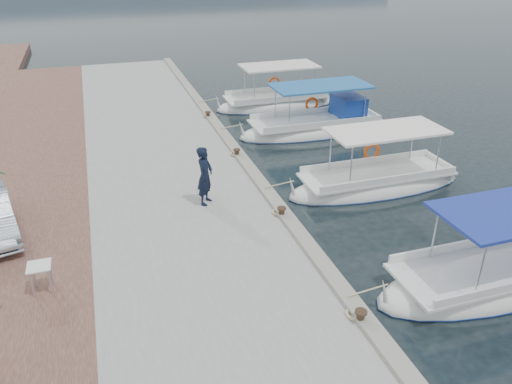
% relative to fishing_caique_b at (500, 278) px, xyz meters
% --- Properties ---
extents(ground, '(400.00, 400.00, 0.00)m').
position_rel_fishing_caique_b_xyz_m(ground, '(-4.26, 2.76, -0.12)').
color(ground, black).
rests_on(ground, ground).
extents(concrete_quay, '(6.00, 40.00, 0.50)m').
position_rel_fishing_caique_b_xyz_m(concrete_quay, '(-7.26, 7.76, 0.13)').
color(concrete_quay, gray).
rests_on(concrete_quay, ground).
extents(quay_curb, '(0.44, 40.00, 0.12)m').
position_rel_fishing_caique_b_xyz_m(quay_curb, '(-4.48, 7.76, 0.44)').
color(quay_curb, gray).
rests_on(quay_curb, concrete_quay).
extents(cobblestone_strip, '(4.00, 40.00, 0.50)m').
position_rel_fishing_caique_b_xyz_m(cobblestone_strip, '(-12.26, 7.76, 0.13)').
color(cobblestone_strip, brown).
rests_on(cobblestone_strip, ground).
extents(fishing_caique_b, '(7.35, 2.36, 2.83)m').
position_rel_fishing_caique_b_xyz_m(fishing_caique_b, '(0.00, 0.00, 0.00)').
color(fishing_caique_b, white).
rests_on(fishing_caique_b, ground).
extents(fishing_caique_c, '(6.89, 2.14, 2.83)m').
position_rel_fishing_caique_b_xyz_m(fishing_caique_c, '(-0.23, 6.05, 0.00)').
color(fishing_caique_c, white).
rests_on(fishing_caique_c, ground).
extents(fishing_caique_d, '(7.48, 2.43, 2.83)m').
position_rel_fishing_caique_b_xyz_m(fishing_caique_d, '(0.17, 12.21, 0.06)').
color(fishing_caique_d, white).
rests_on(fishing_caique_d, ground).
extents(fishing_caique_e, '(6.69, 2.34, 2.83)m').
position_rel_fishing_caique_b_xyz_m(fishing_caique_e, '(-0.33, 16.54, 0.00)').
color(fishing_caique_e, white).
rests_on(fishing_caique_e, ground).
extents(mooring_bollards, '(0.28, 20.28, 0.33)m').
position_rel_fishing_caique_b_xyz_m(mooring_bollards, '(-4.61, 4.26, 0.57)').
color(mooring_bollards, black).
rests_on(mooring_bollards, concrete_quay).
extents(fisherman, '(0.78, 0.85, 1.94)m').
position_rel_fishing_caique_b_xyz_m(fisherman, '(-6.62, 5.89, 1.35)').
color(fisherman, black).
rests_on(fisherman, concrete_quay).
extents(folding_table, '(0.55, 0.55, 0.73)m').
position_rel_fishing_caique_b_xyz_m(folding_table, '(-11.41, 2.67, 0.90)').
color(folding_table, silver).
rests_on(folding_table, cobblestone_strip).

